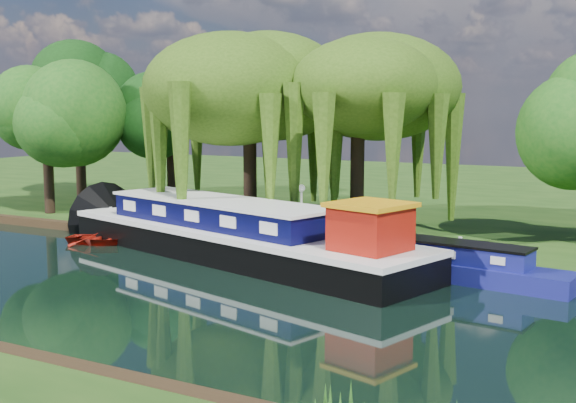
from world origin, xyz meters
The scene contains 13 objects.
ground centered at (0.00, 0.00, 0.00)m, with size 120.00×120.00×0.00m, color black.
far_bank centered at (0.00, 34.00, 0.23)m, with size 120.00×52.00×0.45m, color #1A3D10.
dutch_barge centered at (-0.53, 6.28, 1.04)m, with size 20.31×9.59×4.19m.
narrowboat centered at (8.27, 7.07, 0.58)m, with size 11.29×3.31×1.63m.
red_dinghy centered at (-8.42, 5.91, 0.00)m, with size 2.44×3.42×0.71m, color maroon.
willow_left centered at (-3.27, 11.80, 7.54)m, with size 8.14×8.14×9.76m.
willow_right centered at (2.57, 12.58, 7.10)m, with size 7.49×7.49×9.12m.
tree_far_left centered at (-16.54, 10.25, 6.48)m, with size 5.47×5.47×8.81m.
tree_far_back centered at (-20.22, 16.63, 7.32)m, with size 5.86×5.86×9.86m.
tree_far_mid centered at (-11.53, 15.68, 5.84)m, with size 4.77×4.77×7.81m.
lamppost centered at (0.50, 10.50, 2.42)m, with size 0.36×0.36×2.56m.
mooring_posts centered at (-0.50, 8.40, 0.95)m, with size 19.16×0.16×1.00m.
reeds_near centered at (6.87, -7.57, 0.55)m, with size 33.70×1.50×1.10m.
Camera 1 is at (16.82, -20.71, 6.68)m, focal length 45.00 mm.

